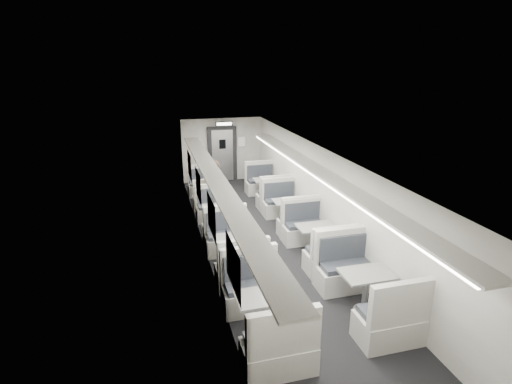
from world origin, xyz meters
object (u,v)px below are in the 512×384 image
booth_left_c (234,252)px  booth_right_a (267,189)px  exit_sign (224,124)px  booth_right_b (289,212)px  booth_left_d (263,315)px  passenger (216,189)px  vestibule_door (222,154)px  booth_left_b (217,217)px  booth_right_c (315,240)px  booth_right_d (365,292)px  booth_left_a (205,192)px

booth_left_c → booth_right_a: 4.62m
booth_right_a → exit_sign: size_ratio=3.39×
booth_left_c → booth_right_b: 2.84m
booth_left_d → booth_left_c: bearing=90.0°
passenger → vestibule_door: bearing=100.0°
booth_left_d → vestibule_door: bearing=83.8°
booth_left_b → booth_left_d: bearing=-90.0°
booth_right_a → booth_right_b: (0.00, -2.16, -0.00)m
booth_right_c → booth_left_d: bearing=-128.6°
booth_right_a → booth_right_c: size_ratio=0.97×
exit_sign → booth_right_d: bearing=-83.3°
booth_left_c → booth_right_a: (2.00, 4.17, -0.01)m
booth_left_c → passenger: size_ratio=1.25×
booth_left_a → booth_left_b: 2.31m
booth_right_c → exit_sign: exit_sign is taller
booth_left_a → booth_left_b: size_ratio=1.00×
booth_left_a → passenger: bearing=-84.2°
booth_right_c → passenger: (-1.86, 3.11, 0.47)m
booth_right_b → vestibule_door: vestibule_door is taller
passenger → booth_right_c: bearing=-35.5°
booth_right_c → booth_left_a: bearing=114.2°
booth_left_c → booth_right_d: booth_right_d is taller
vestibule_door → booth_right_a: bearing=-69.0°
booth_right_b → booth_left_a: bearing=128.4°
booth_right_a → booth_right_d: (0.00, -6.40, 0.04)m
booth_right_b → booth_right_c: booth_right_c is taller
booth_right_b → booth_right_c: size_ratio=0.97×
booth_right_a → booth_right_d: bearing=-90.0°
booth_left_a → booth_left_b: bearing=-90.0°
vestibule_door → booth_right_c: bearing=-81.5°
vestibule_door → booth_left_a: bearing=-114.1°
booth_right_a → vestibule_door: vestibule_door is taller
booth_right_a → passenger: (-1.86, -0.97, 0.48)m
passenger → booth_left_c: bearing=-68.8°
booth_right_c → passenger: size_ratio=1.27×
booth_left_a → booth_right_b: bearing=-51.6°
booth_right_a → vestibule_door: size_ratio=1.00×
booth_left_c → booth_right_b: bearing=45.1°
booth_left_a → vestibule_door: 2.55m
booth_left_b → vestibule_door: vestibule_door is taller
booth_left_d → booth_right_b: booth_left_d is taller
booth_left_d → vestibule_door: (1.00, 9.19, 0.64)m
vestibule_door → booth_right_b: bearing=-78.1°
booth_right_a → passenger: 2.15m
booth_left_a → booth_right_b: 3.22m
booth_right_b → vestibule_door: (-1.00, 4.77, 0.66)m
booth_right_a → booth_left_c: bearing=-115.6°
booth_right_d → passenger: (-1.86, 5.44, 0.44)m
booth_left_b → exit_sign: bearing=76.2°
booth_right_a → booth_left_b: bearing=-135.8°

